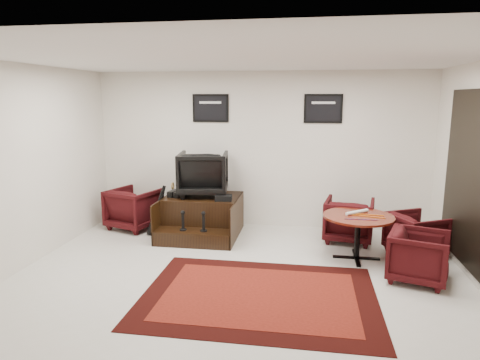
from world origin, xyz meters
name	(u,v)px	position (x,y,z in m)	size (l,w,h in m)	color
ground	(237,280)	(0.00, 0.00, 0.00)	(6.00, 6.00, 0.00)	beige
room_shell	(271,143)	(0.41, 0.12, 1.79)	(6.02, 5.02, 2.81)	silver
area_rug	(259,296)	(0.34, -0.42, 0.01)	(2.78, 2.09, 0.01)	black
shine_podium	(202,217)	(-0.92, 1.79, 0.31)	(1.29, 1.32, 0.66)	black
shine_chair	(203,171)	(-0.92, 1.93, 1.08)	(0.82, 0.77, 0.84)	black
shoes_pair	(176,194)	(-1.36, 1.76, 0.71)	(0.26, 0.31, 0.10)	black
polish_kit	(223,198)	(-0.49, 1.59, 0.71)	(0.27, 0.19, 0.09)	black
umbrella_black	(157,210)	(-1.66, 1.59, 0.46)	(0.34, 0.13, 0.92)	black
umbrella_hooked	(159,209)	(-1.68, 1.73, 0.44)	(0.33, 0.12, 0.88)	black
armchair_side	(134,206)	(-2.22, 1.94, 0.40)	(0.78, 0.73, 0.81)	black
meeting_table	(358,221)	(1.61, 1.01, 0.58)	(1.01, 1.01, 0.66)	#4D140B
table_chair_back	(349,218)	(1.56, 1.83, 0.39)	(0.76, 0.71, 0.78)	black
table_chair_window	(416,232)	(2.50, 1.32, 0.35)	(0.69, 0.65, 0.71)	black
table_chair_corner	(419,254)	(2.31, 0.35, 0.36)	(0.70, 0.66, 0.72)	black
paper_roll	(357,212)	(1.60, 1.11, 0.69)	(0.05, 0.05, 0.42)	silver
table_clutter	(367,217)	(1.72, 0.95, 0.67)	(0.57, 0.31, 0.01)	#D1600B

